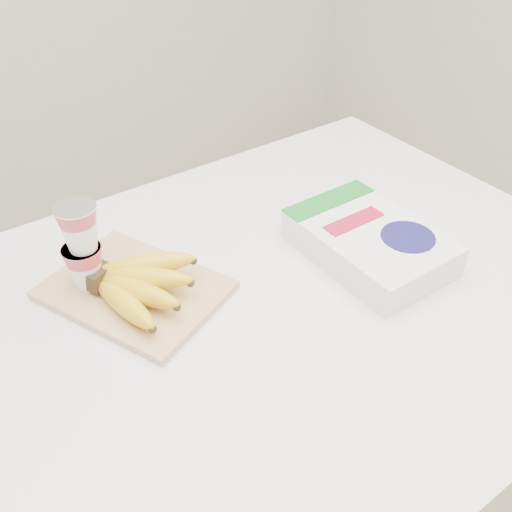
{
  "coord_description": "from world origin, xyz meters",
  "views": [
    {
      "loc": [
        -0.38,
        -0.58,
        1.67
      ],
      "look_at": [
        0.08,
        0.06,
        1.06
      ],
      "focal_mm": 40.0,
      "sensor_mm": 36.0,
      "label": 1
    }
  ],
  "objects_px": {
    "yogurt_stack": "(82,245)",
    "cutting_board": "(135,290)",
    "table": "(243,477)",
    "bananas": "(135,284)",
    "cereal_box": "(369,242)"
  },
  "relations": [
    {
      "from": "yogurt_stack",
      "to": "cutting_board",
      "type": "bearing_deg",
      "value": -39.69
    },
    {
      "from": "table",
      "to": "bananas",
      "type": "distance_m",
      "value": 0.58
    },
    {
      "from": "bananas",
      "to": "yogurt_stack",
      "type": "distance_m",
      "value": 0.11
    },
    {
      "from": "bananas",
      "to": "cereal_box",
      "type": "distance_m",
      "value": 0.43
    },
    {
      "from": "cutting_board",
      "to": "bananas",
      "type": "height_order",
      "value": "bananas"
    },
    {
      "from": "table",
      "to": "yogurt_stack",
      "type": "relative_size",
      "value": 8.59
    },
    {
      "from": "bananas",
      "to": "table",
      "type": "bearing_deg",
      "value": -41.2
    },
    {
      "from": "table",
      "to": "cutting_board",
      "type": "height_order",
      "value": "cutting_board"
    },
    {
      "from": "table",
      "to": "cutting_board",
      "type": "distance_m",
      "value": 0.55
    },
    {
      "from": "cutting_board",
      "to": "cereal_box",
      "type": "relative_size",
      "value": 1.02
    },
    {
      "from": "table",
      "to": "bananas",
      "type": "relative_size",
      "value": 6.8
    },
    {
      "from": "bananas",
      "to": "cereal_box",
      "type": "relative_size",
      "value": 0.7
    },
    {
      "from": "cutting_board",
      "to": "bananas",
      "type": "distance_m",
      "value": 0.04
    },
    {
      "from": "yogurt_stack",
      "to": "cereal_box",
      "type": "relative_size",
      "value": 0.55
    },
    {
      "from": "cutting_board",
      "to": "cereal_box",
      "type": "bearing_deg",
      "value": -44.36
    }
  ]
}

